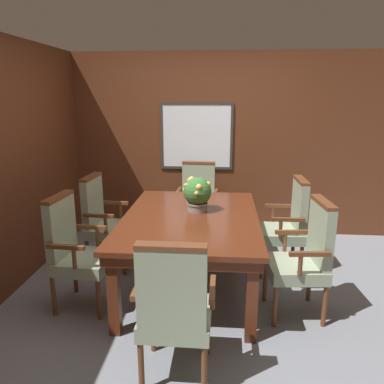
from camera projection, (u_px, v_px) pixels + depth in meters
The scene contains 10 objects.
ground_plane at pixel (193, 296), 3.63m from camera, with size 14.00×14.00×0.00m, color gray.
wall_back at pixel (204, 145), 5.11m from camera, with size 7.20×0.08×2.45m.
dining_table at pixel (191, 224), 3.65m from camera, with size 1.30×1.86×0.76m.
chair_head_far at pixel (197, 199), 4.93m from camera, with size 0.55×0.51×1.05m.
chair_right_near at pixel (305, 254), 3.22m from camera, with size 0.52×0.55×1.05m.
chair_left_far at pixel (104, 218), 4.16m from camera, with size 0.51×0.54×1.05m.
chair_head_near at pixel (174, 307), 2.43m from camera, with size 0.52×0.48×1.05m.
chair_right_far at pixel (287, 222), 4.03m from camera, with size 0.49×0.53×1.05m.
chair_left_near at pixel (75, 248), 3.36m from camera, with size 0.51×0.55×1.05m.
potted_plant at pixel (197, 193), 3.74m from camera, with size 0.30×0.30×0.35m.
Camera 1 is at (0.26, -3.25, 1.90)m, focal length 35.00 mm.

